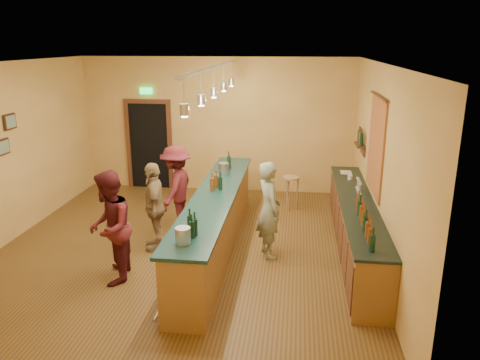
# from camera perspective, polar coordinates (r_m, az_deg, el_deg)

# --- Properties ---
(floor) EXTENTS (7.00, 7.00, 0.00)m
(floor) POSITION_cam_1_polar(r_m,az_deg,el_deg) (8.48, -6.71, -8.21)
(floor) COLOR #543318
(floor) RESTS_ON ground
(ceiling) EXTENTS (6.50, 7.00, 0.02)m
(ceiling) POSITION_cam_1_polar(r_m,az_deg,el_deg) (7.71, -7.53, 13.94)
(ceiling) COLOR silver
(ceiling) RESTS_ON wall_back
(wall_back) EXTENTS (6.50, 0.02, 3.20)m
(wall_back) POSITION_cam_1_polar(r_m,az_deg,el_deg) (11.30, -2.80, 6.67)
(wall_back) COLOR #B69044
(wall_back) RESTS_ON floor
(wall_front) EXTENTS (6.50, 0.02, 3.20)m
(wall_front) POSITION_cam_1_polar(r_m,az_deg,el_deg) (4.81, -17.25, -7.96)
(wall_front) COLOR #B69044
(wall_front) RESTS_ON floor
(wall_left) EXTENTS (0.02, 7.00, 3.20)m
(wall_left) POSITION_cam_1_polar(r_m,az_deg,el_deg) (9.28, -26.98, 2.70)
(wall_left) COLOR #B69044
(wall_left) RESTS_ON floor
(wall_right) EXTENTS (0.02, 7.00, 3.20)m
(wall_right) POSITION_cam_1_polar(r_m,az_deg,el_deg) (7.82, 16.68, 1.53)
(wall_right) COLOR #B69044
(wall_right) RESTS_ON floor
(doorway) EXTENTS (1.15, 0.09, 2.48)m
(doorway) POSITION_cam_1_polar(r_m,az_deg,el_deg) (11.77, -11.00, 4.44)
(doorway) COLOR black
(doorway) RESTS_ON wall_back
(tapestry) EXTENTS (0.03, 1.40, 1.60)m
(tapestry) POSITION_cam_1_polar(r_m,az_deg,el_deg) (8.15, 16.25, 3.96)
(tapestry) COLOR #A93F21
(tapestry) RESTS_ON wall_right
(bottle_shelf) EXTENTS (0.17, 0.55, 0.54)m
(bottle_shelf) POSITION_cam_1_polar(r_m,az_deg,el_deg) (9.63, 14.49, 4.84)
(bottle_shelf) COLOR #472315
(bottle_shelf) RESTS_ON wall_right
(back_counter) EXTENTS (0.60, 4.55, 1.27)m
(back_counter) POSITION_cam_1_polar(r_m,az_deg,el_deg) (8.29, 13.94, -5.52)
(back_counter) COLOR brown
(back_counter) RESTS_ON floor
(tasting_bar) EXTENTS (0.73, 5.10, 1.38)m
(tasting_bar) POSITION_cam_1_polar(r_m,az_deg,el_deg) (8.13, -2.98, -4.58)
(tasting_bar) COLOR brown
(tasting_bar) RESTS_ON floor
(pendant_track) EXTENTS (0.11, 4.60, 0.50)m
(pendant_track) POSITION_cam_1_polar(r_m,az_deg,el_deg) (7.60, -3.24, 12.37)
(pendant_track) COLOR silver
(pendant_track) RESTS_ON ceiling
(bartender) EXTENTS (0.61, 0.71, 1.66)m
(bartender) POSITION_cam_1_polar(r_m,az_deg,el_deg) (7.85, 3.54, -3.63)
(bartender) COLOR gray
(bartender) RESTS_ON floor
(customer_a) EXTENTS (0.82, 0.96, 1.73)m
(customer_a) POSITION_cam_1_polar(r_m,az_deg,el_deg) (7.27, -15.60, -5.61)
(customer_a) COLOR #59191E
(customer_a) RESTS_ON floor
(customer_b) EXTENTS (0.63, 0.99, 1.57)m
(customer_b) POSITION_cam_1_polar(r_m,az_deg,el_deg) (8.27, -10.40, -3.16)
(customer_b) COLOR #997A51
(customer_b) RESTS_ON floor
(customer_c) EXTENTS (0.73, 1.13, 1.66)m
(customer_c) POSITION_cam_1_polar(r_m,az_deg,el_deg) (9.09, -7.77, -0.92)
(customer_c) COLOR #59191E
(customer_c) RESTS_ON floor
(bar_stool) EXTENTS (0.36, 0.36, 0.75)m
(bar_stool) POSITION_cam_1_polar(r_m,az_deg,el_deg) (10.10, 6.24, -0.40)
(bar_stool) COLOR #A28149
(bar_stool) RESTS_ON floor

